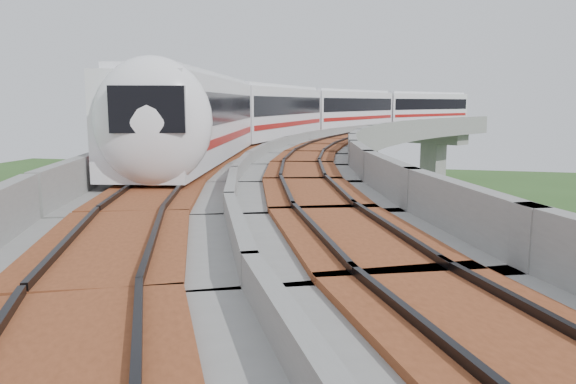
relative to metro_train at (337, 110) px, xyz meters
name	(u,v)px	position (x,y,z in m)	size (l,w,h in m)	color
ground	(287,311)	(-1.37, -10.98, -12.31)	(160.00, 160.00, 0.00)	#2E4D1E
dirt_lot	(533,347)	(12.63, -12.98, -12.29)	(18.00, 26.00, 0.04)	gray
asphalt_road	(349,217)	(-1.37, 19.02, -12.29)	(60.00, 8.00, 0.03)	#232326
viaduct	(351,169)	(2.48, -10.98, -3.26)	(19.58, 73.98, 11.40)	#99968E
metro_train	(337,110)	(0.00, 0.00, 0.00)	(16.93, 60.24, 3.64)	white
fence	(449,313)	(8.39, -10.98, -11.56)	(3.87, 38.73, 1.50)	#2D382D
tree_0	(464,223)	(10.58, 10.80, -10.70)	(2.12, 2.12, 2.52)	#382314
tree_1	(433,227)	(7.62, 3.76, -9.70)	(2.85, 2.85, 3.82)	#382314
tree_2	(405,246)	(5.49, -2.52, -9.83)	(2.75, 2.75, 3.65)	#382314
tree_3	(403,272)	(5.54, -6.72, -10.54)	(2.60, 2.60, 2.87)	#382314
tree_4	(406,324)	(6.02, -15.71, -10.56)	(1.98, 1.98, 2.60)	#382314
tree_5	(411,377)	(6.39, -21.45, -10.48)	(2.48, 2.48, 2.88)	#382314
car_white	(495,360)	(10.31, -16.28, -11.73)	(1.26, 3.13, 1.07)	silver
car_dark	(547,291)	(14.86, -5.11, -11.64)	(1.75, 4.31, 1.25)	black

